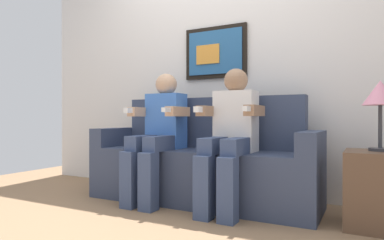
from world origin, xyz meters
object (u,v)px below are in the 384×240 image
couch (202,165)px  person_on_right (230,132)px  table_lamp (380,96)px  side_table_right (378,190)px  person_on_left (159,131)px

couch → person_on_right: bearing=-27.1°
person_on_right → table_lamp: (1.01, 0.09, 0.25)m
side_table_right → table_lamp: bearing=71.6°
table_lamp → person_on_right: bearing=-174.9°
side_table_right → person_on_right: bearing=-176.5°
table_lamp → person_on_left: bearing=-176.9°
person_on_left → table_lamp: person_on_left is taller
person_on_left → table_lamp: 1.68m
couch → table_lamp: size_ratio=4.23×
person_on_right → side_table_right: size_ratio=2.22×
person_on_left → person_on_right: same height
person_on_left → person_on_right: size_ratio=1.00×
couch → person_on_left: person_on_left is taller
side_table_right → person_on_left: bearing=-177.9°
person_on_right → table_lamp: person_on_right is taller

